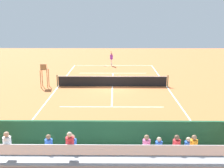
# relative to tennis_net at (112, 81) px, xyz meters

# --- Properties ---
(ground_plane) EXTENTS (60.00, 60.00, 0.00)m
(ground_plane) POSITION_rel_tennis_net_xyz_m (0.00, 0.00, -0.50)
(ground_plane) COLOR #C66B38
(court_line_markings) EXTENTS (10.10, 22.20, 0.01)m
(court_line_markings) POSITION_rel_tennis_net_xyz_m (0.00, -0.04, -0.50)
(court_line_markings) COLOR white
(court_line_markings) RESTS_ON ground
(tennis_net) EXTENTS (10.30, 0.10, 1.07)m
(tennis_net) POSITION_rel_tennis_net_xyz_m (0.00, 0.00, 0.00)
(tennis_net) COLOR black
(tennis_net) RESTS_ON ground
(backdrop_wall) EXTENTS (18.00, 0.16, 2.00)m
(backdrop_wall) POSITION_rel_tennis_net_xyz_m (0.00, 14.00, 0.50)
(backdrop_wall) COLOR #235633
(backdrop_wall) RESTS_ON ground
(bleacher_stand) EXTENTS (9.06, 2.40, 2.48)m
(bleacher_stand) POSITION_rel_tennis_net_xyz_m (-0.06, 15.36, 0.46)
(bleacher_stand) COLOR gray
(bleacher_stand) RESTS_ON ground
(umpire_chair) EXTENTS (0.67, 0.67, 2.14)m
(umpire_chair) POSITION_rel_tennis_net_xyz_m (6.20, 0.26, 0.81)
(umpire_chair) COLOR olive
(umpire_chair) RESTS_ON ground
(courtside_bench) EXTENTS (1.80, 0.40, 0.93)m
(courtside_bench) POSITION_rel_tennis_net_xyz_m (-2.78, 13.27, 0.06)
(courtside_bench) COLOR #33383D
(courtside_bench) RESTS_ON ground
(equipment_bag) EXTENTS (0.90, 0.36, 0.36)m
(equipment_bag) POSITION_rel_tennis_net_xyz_m (-0.88, 13.40, -0.32)
(equipment_bag) COLOR black
(equipment_bag) RESTS_ON ground
(tennis_player) EXTENTS (0.38, 0.54, 1.93)m
(tennis_player) POSITION_rel_tennis_net_xyz_m (0.22, -10.76, 0.51)
(tennis_player) COLOR white
(tennis_player) RESTS_ON ground
(tennis_racket) EXTENTS (0.58, 0.36, 0.03)m
(tennis_racket) POSITION_rel_tennis_net_xyz_m (0.77, -10.42, -0.49)
(tennis_racket) COLOR black
(tennis_racket) RESTS_ON ground
(tennis_ball_near) EXTENTS (0.07, 0.07, 0.07)m
(tennis_ball_near) POSITION_rel_tennis_net_xyz_m (-0.98, -9.73, -0.47)
(tennis_ball_near) COLOR #CCDB33
(tennis_ball_near) RESTS_ON ground
(tennis_ball_far) EXTENTS (0.07, 0.07, 0.07)m
(tennis_ball_far) POSITION_rel_tennis_net_xyz_m (0.71, -7.56, -0.47)
(tennis_ball_far) COLOR #CCDB33
(tennis_ball_far) RESTS_ON ground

